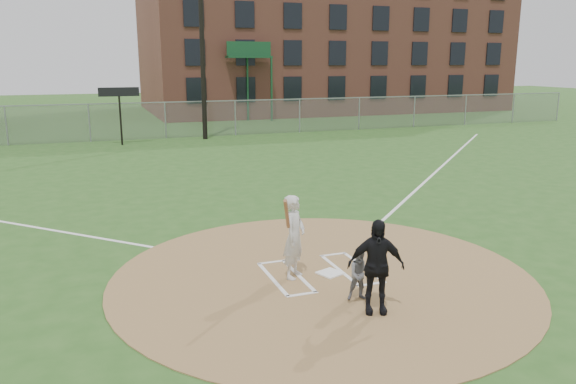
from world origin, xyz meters
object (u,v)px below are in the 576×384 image
object	(u,v)px
home_plate	(330,273)
batter_at_plate	(294,237)
umpire	(376,266)
catcher	(361,274)

from	to	relation	value
home_plate	batter_at_plate	distance (m)	1.11
home_plate	umpire	world-z (taller)	umpire
home_plate	batter_at_plate	bearing A→B (deg)	172.69
home_plate	umpire	bearing A→B (deg)	-89.98
home_plate	catcher	distance (m)	1.41
batter_at_plate	umpire	bearing A→B (deg)	-69.19
umpire	batter_at_plate	bearing A→B (deg)	130.43
batter_at_plate	home_plate	bearing A→B (deg)	-7.31
catcher	batter_at_plate	size ratio (longest dim) A/B	0.54
home_plate	umpire	xyz separation A→B (m)	(0.00, -1.85, 0.81)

